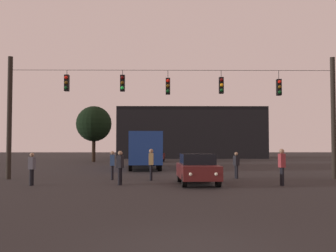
# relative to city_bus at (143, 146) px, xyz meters

# --- Properties ---
(ground_plane) EXTENTS (168.00, 168.00, 0.00)m
(ground_plane) POSITION_rel_city_bus_xyz_m (2.23, -3.14, -1.87)
(ground_plane) COLOR black
(ground_plane) RESTS_ON ground
(overhead_signal_span) EXTENTS (19.15, 0.44, 7.12)m
(overhead_signal_span) POSITION_rel_city_bus_xyz_m (2.22, -11.63, 2.31)
(overhead_signal_span) COLOR black
(overhead_signal_span) RESTS_ON ground
(city_bus) EXTENTS (3.37, 11.16, 3.00)m
(city_bus) POSITION_rel_city_bus_xyz_m (0.00, 0.00, 0.00)
(city_bus) COLOR navy
(city_bus) RESTS_ON ground
(car_near_right) EXTENTS (1.98, 4.40, 1.52)m
(car_near_right) POSITION_rel_city_bus_xyz_m (3.43, -14.87, -1.07)
(car_near_right) COLOR #511919
(car_near_right) RESTS_ON ground
(car_far_left) EXTENTS (2.24, 4.47, 1.52)m
(car_far_left) POSITION_rel_city_bus_xyz_m (0.78, 12.88, -1.07)
(car_far_left) COLOR #511919
(car_far_left) RESTS_ON ground
(pedestrian_crossing_left) EXTENTS (0.34, 0.42, 1.68)m
(pedestrian_crossing_left) POSITION_rel_city_bus_xyz_m (-0.41, -15.19, -0.92)
(pedestrian_crossing_left) COLOR black
(pedestrian_crossing_left) RESTS_ON ground
(pedestrian_crossing_center) EXTENTS (0.26, 0.37, 1.63)m
(pedestrian_crossing_center) POSITION_rel_city_bus_xyz_m (-1.17, -12.10, -0.95)
(pedestrian_crossing_center) COLOR black
(pedestrian_crossing_center) RESTS_ON ground
(pedestrian_crossing_right) EXTENTS (0.28, 0.39, 1.79)m
(pedestrian_crossing_right) POSITION_rel_city_bus_xyz_m (7.46, -15.63, -0.85)
(pedestrian_crossing_right) COLOR black
(pedestrian_crossing_right) RESTS_ON ground
(pedestrian_near_bus) EXTENTS (0.34, 0.42, 1.55)m
(pedestrian_near_bus) POSITION_rel_city_bus_xyz_m (6.01, -11.28, -1.00)
(pedestrian_near_bus) COLOR black
(pedestrian_near_bus) RESTS_ON ground
(pedestrian_trailing) EXTENTS (0.28, 0.38, 1.59)m
(pedestrian_trailing) POSITION_rel_city_bus_xyz_m (-4.67, -15.40, -0.97)
(pedestrian_trailing) COLOR black
(pedestrian_trailing) RESTS_ON ground
(pedestrian_far_side) EXTENTS (0.26, 0.38, 1.75)m
(pedestrian_far_side) POSITION_rel_city_bus_xyz_m (1.04, -12.56, -0.87)
(pedestrian_far_side) COLOR black
(pedestrian_far_side) RESTS_ON ground
(corner_building) EXTENTS (22.26, 9.19, 7.68)m
(corner_building) POSITION_rel_city_bus_xyz_m (5.96, 29.19, 1.97)
(corner_building) COLOR black
(corner_building) RESTS_ON ground
(tree_left_silhouette) EXTENTS (4.22, 4.22, 6.63)m
(tree_left_silhouette) POSITION_rel_city_bus_xyz_m (-6.59, 13.76, 2.64)
(tree_left_silhouette) COLOR black
(tree_left_silhouette) RESTS_ON ground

